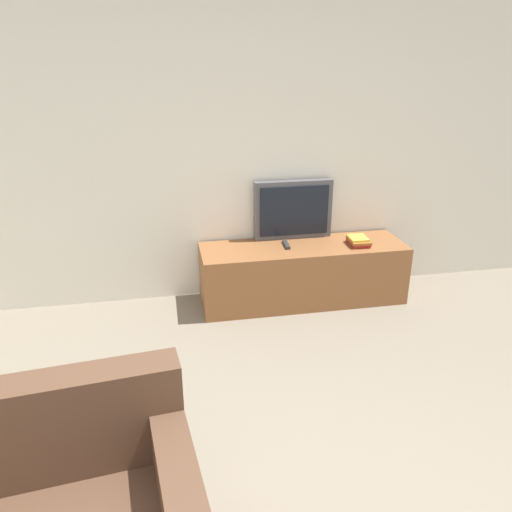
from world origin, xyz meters
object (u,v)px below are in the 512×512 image
Objects in this scene: tv_stand at (303,273)px; remote_on_stand at (286,244)px; television at (293,210)px; book_stack at (358,241)px.

tv_stand is 0.30m from remote_on_stand.
remote_on_stand is at bearing -118.61° from television.
book_stack is at bearing -28.77° from television.
television reaches higher than book_stack.
book_stack is at bearing -7.20° from tv_stand.
book_stack reaches higher than tv_stand.
remote_on_stand is at bearing 171.91° from book_stack.
television is at bearing 151.23° from book_stack.
television is 0.32m from remote_on_stand.
television reaches higher than tv_stand.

